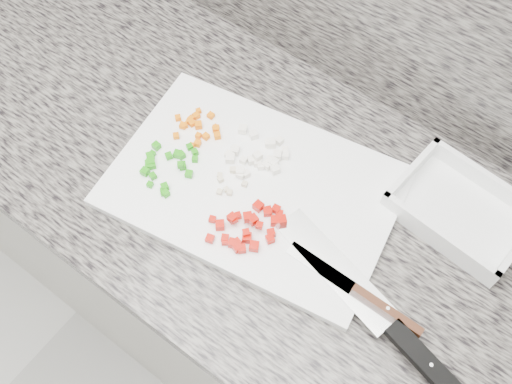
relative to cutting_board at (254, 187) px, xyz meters
The scene contains 11 objects.
cabinet 0.48m from the cutting_board, 162.20° to the left, with size 3.92×0.62×0.86m, color silver.
countertop 0.07m from the cutting_board, 162.20° to the left, with size 3.96×0.64×0.04m, color #67635B.
cutting_board is the anchor object (origin of this frame).
carrot_pile 0.16m from the cutting_board, 167.47° to the left, with size 0.10×0.09×0.01m.
onion_pile 0.06m from the cutting_board, 119.50° to the left, with size 0.12×0.12×0.02m.
green_pepper_pile 0.16m from the cutting_board, 156.31° to the right, with size 0.10×0.12×0.02m.
red_pepper_pile 0.09m from the cutting_board, 57.19° to the right, with size 0.12×0.13×0.03m.
garlic_pile 0.04m from the cutting_board, 152.75° to the right, with size 0.06×0.07×0.01m.
chef_knife 0.35m from the cutting_board, 14.19° to the right, with size 0.41×0.14×0.02m.
paring_knife 0.29m from the cutting_board, 13.14° to the right, with size 0.25×0.03×0.02m.
tray 0.36m from the cutting_board, 27.88° to the left, with size 0.24×0.19×0.05m.
Camera 1 is at (0.38, 1.00, 1.79)m, focal length 40.00 mm.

